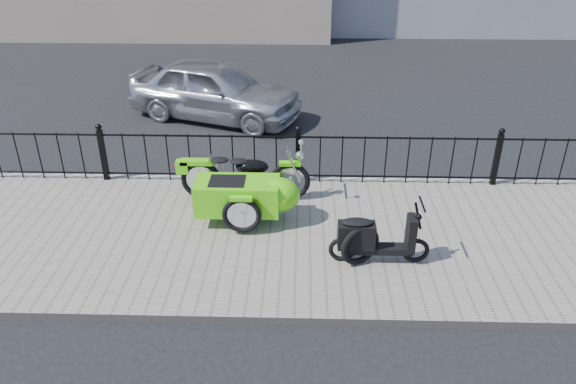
{
  "coord_description": "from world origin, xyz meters",
  "views": [
    {
      "loc": [
        0.08,
        -7.76,
        4.79
      ],
      "look_at": [
        -0.14,
        -0.1,
        0.65
      ],
      "focal_mm": 35.0,
      "sensor_mm": 36.0,
      "label": 1
    }
  ],
  "objects_px": {
    "motorcycle_sidecar": "(250,191)",
    "scooter": "(373,239)",
    "spare_tire": "(360,245)",
    "sedan_car": "(215,90)"
  },
  "relations": [
    {
      "from": "scooter",
      "to": "spare_tire",
      "type": "xyz_separation_m",
      "value": [
        -0.18,
        -0.07,
        -0.07
      ]
    },
    {
      "from": "motorcycle_sidecar",
      "to": "scooter",
      "type": "height_order",
      "value": "motorcycle_sidecar"
    },
    {
      "from": "scooter",
      "to": "sedan_car",
      "type": "xyz_separation_m",
      "value": [
        -3.06,
        5.93,
        0.2
      ]
    },
    {
      "from": "spare_tire",
      "to": "sedan_car",
      "type": "height_order",
      "value": "sedan_car"
    },
    {
      "from": "spare_tire",
      "to": "sedan_car",
      "type": "relative_size",
      "value": 0.15
    },
    {
      "from": "motorcycle_sidecar",
      "to": "spare_tire",
      "type": "xyz_separation_m",
      "value": [
        1.65,
        -1.24,
        -0.17
      ]
    },
    {
      "from": "spare_tire",
      "to": "motorcycle_sidecar",
      "type": "bearing_deg",
      "value": 143.07
    },
    {
      "from": "scooter",
      "to": "spare_tire",
      "type": "distance_m",
      "value": 0.2
    },
    {
      "from": "motorcycle_sidecar",
      "to": "spare_tire",
      "type": "relative_size",
      "value": 3.72
    },
    {
      "from": "sedan_car",
      "to": "scooter",
      "type": "bearing_deg",
      "value": -132.56
    }
  ]
}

